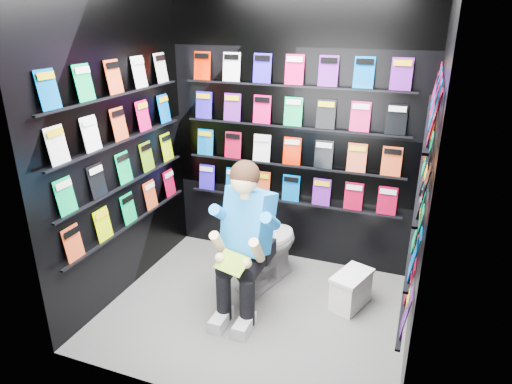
% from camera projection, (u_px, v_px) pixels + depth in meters
% --- Properties ---
extents(floor, '(2.40, 2.40, 0.00)m').
position_uv_depth(floor, '(255.00, 310.00, 3.82)').
color(floor, slate).
rests_on(floor, ground).
extents(wall_back, '(2.40, 0.04, 2.60)m').
position_uv_depth(wall_back, '(294.00, 132.00, 4.21)').
color(wall_back, black).
rests_on(wall_back, floor).
extents(wall_front, '(2.40, 0.04, 2.60)m').
position_uv_depth(wall_front, '(190.00, 215.00, 2.47)').
color(wall_front, black).
rests_on(wall_front, floor).
extents(wall_left, '(0.04, 2.00, 2.60)m').
position_uv_depth(wall_left, '(119.00, 147.00, 3.74)').
color(wall_left, black).
rests_on(wall_left, floor).
extents(wall_right, '(0.04, 2.00, 2.60)m').
position_uv_depth(wall_right, '(428.00, 182.00, 2.95)').
color(wall_right, black).
rests_on(wall_right, floor).
extents(comics_back, '(2.10, 0.06, 1.37)m').
position_uv_depth(comics_back, '(293.00, 132.00, 4.18)').
color(comics_back, '#DC4C23').
rests_on(comics_back, wall_back).
extents(comics_left, '(0.06, 1.70, 1.37)m').
position_uv_depth(comics_left, '(122.00, 146.00, 3.72)').
color(comics_left, '#DC4C23').
rests_on(comics_left, wall_left).
extents(comics_right, '(0.06, 1.70, 1.37)m').
position_uv_depth(comics_right, '(424.00, 181.00, 2.95)').
color(comics_right, '#DC4C23').
rests_on(comics_right, wall_right).
extents(toilet, '(0.62, 0.84, 0.73)m').
position_uv_depth(toilet, '(265.00, 245.00, 4.12)').
color(toilet, white).
rests_on(toilet, floor).
extents(longbox, '(0.32, 0.42, 0.28)m').
position_uv_depth(longbox, '(351.00, 291.00, 3.83)').
color(longbox, white).
rests_on(longbox, floor).
extents(longbox_lid, '(0.34, 0.44, 0.03)m').
position_uv_depth(longbox_lid, '(352.00, 275.00, 3.78)').
color(longbox_lid, white).
rests_on(longbox_lid, longbox).
extents(reader, '(0.71, 0.88, 1.40)m').
position_uv_depth(reader, '(249.00, 221.00, 3.64)').
color(reader, blue).
rests_on(reader, toilet).
extents(held_comic, '(0.28, 0.21, 0.11)m').
position_uv_depth(held_comic, '(232.00, 263.00, 3.41)').
color(held_comic, '#1B922B').
rests_on(held_comic, reader).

